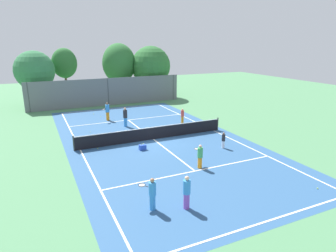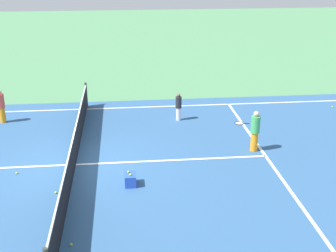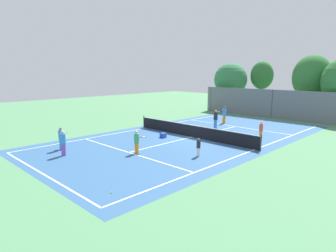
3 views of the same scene
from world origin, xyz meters
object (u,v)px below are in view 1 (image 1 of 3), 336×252
player_1 (187,192)px  tennis_ball_1 (90,132)px  player_4 (152,193)px  tennis_ball_0 (101,117)px  player_3 (125,117)px  tennis_ball_5 (318,188)px  player_0 (107,111)px  tennis_ball_3 (129,141)px  ball_crate (143,147)px  player_6 (200,156)px  tennis_ball_2 (94,114)px  tennis_ball_6 (140,133)px  player_5 (182,116)px  tennis_ball_4 (98,148)px  player_2 (223,140)px

player_1 → tennis_ball_1: bearing=97.4°
player_4 → tennis_ball_0: player_4 is taller
player_3 → tennis_ball_5: size_ratio=25.87×
player_0 → tennis_ball_3: player_0 is taller
player_1 → player_3: player_3 is taller
ball_crate → player_6: bearing=-65.0°
player_3 → tennis_ball_2: 6.10m
tennis_ball_6 → player_0: bearing=103.9°
player_5 → tennis_ball_6: (-4.70, -1.48, -0.67)m
tennis_ball_2 → player_4: bearing=-93.7°
tennis_ball_3 → tennis_ball_6: bearing=45.5°
tennis_ball_1 → tennis_ball_6: bearing=-30.2°
tennis_ball_6 → player_4: bearing=-106.9°
tennis_ball_4 → player_1: bearing=-77.9°
player_2 → tennis_ball_5: 7.12m
tennis_ball_0 → tennis_ball_1: 5.28m
player_4 → tennis_ball_3: player_4 is taller
tennis_ball_5 → tennis_ball_6: same height
player_1 → tennis_ball_4: player_1 is taller
player_1 → tennis_ball_6: 11.63m
player_1 → tennis_ball_5: size_ratio=24.12×
player_1 → tennis_ball_6: player_1 is taller
player_2 → tennis_ball_3: bearing=142.5°
player_2 → tennis_ball_4: size_ratio=17.44×
player_0 → tennis_ball_3: 6.81m
player_5 → ball_crate: (-5.76, -5.02, -0.52)m
player_2 → player_6: 3.95m
tennis_ball_3 → ball_crate: bearing=-82.4°
player_1 → tennis_ball_2: 19.90m
player_6 → tennis_ball_2: bearing=100.5°
tennis_ball_0 → tennis_ball_6: same height
tennis_ball_5 → player_2: bearing=97.1°
player_0 → tennis_ball_4: (-2.55, -7.43, -0.87)m
player_0 → tennis_ball_4: size_ratio=26.42×
player_2 → player_5: 7.15m
ball_crate → tennis_ball_5: ball_crate is taller
player_0 → player_2: (5.54, -11.02, -0.31)m
tennis_ball_1 → player_0: bearing=54.9°
tennis_ball_2 → tennis_ball_5: bearing=-71.3°
player_5 → tennis_ball_5: player_5 is taller
player_3 → tennis_ball_4: bearing=-126.6°
tennis_ball_2 → tennis_ball_5: (7.15, -21.12, 0.00)m
player_2 → ball_crate: (-5.28, 2.11, -0.41)m
player_1 → player_4: player_1 is taller
player_5 → ball_crate: bearing=-138.9°
player_3 → tennis_ball_3: bearing=-103.4°
player_6 → tennis_ball_3: bearing=109.6°
tennis_ball_3 → tennis_ball_5: bearing=-60.3°
player_2 → tennis_ball_1: player_2 is taller
tennis_ball_5 → tennis_ball_6: (-5.09, 12.69, 0.00)m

